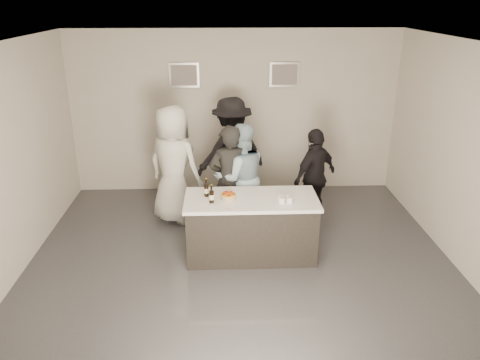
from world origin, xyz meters
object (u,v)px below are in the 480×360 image
at_px(person_main_blue, 241,178).
at_px(bar_counter, 251,227).
at_px(person_main_black, 229,181).
at_px(cake, 228,197).
at_px(person_guest_back, 232,152).
at_px(beer_bottle_b, 212,194).
at_px(person_guest_left, 174,165).
at_px(person_guest_right, 315,177).
at_px(beer_bottle_a, 206,188).

bearing_deg(person_main_blue, bar_counter, 82.64).
bearing_deg(person_main_black, cake, 73.63).
xyz_separation_m(person_main_blue, person_guest_back, (-0.11, 0.99, 0.09)).
distance_m(person_main_black, person_guest_back, 1.12).
height_order(beer_bottle_b, person_main_black, person_main_black).
bearing_deg(person_guest_left, person_main_blue, -167.96).
xyz_separation_m(bar_counter, person_guest_right, (1.09, 1.02, 0.35)).
height_order(beer_bottle_b, person_guest_left, person_guest_left).
bearing_deg(bar_counter, person_guest_left, 134.54).
bearing_deg(beer_bottle_a, beer_bottle_b, -71.34).
bearing_deg(person_guest_right, person_guest_back, -71.65).
distance_m(beer_bottle_a, person_main_blue, 0.93).
height_order(person_guest_left, person_guest_back, person_guest_left).
xyz_separation_m(beer_bottle_b, person_guest_left, (-0.63, 1.34, -0.06)).
height_order(cake, person_guest_left, person_guest_left).
xyz_separation_m(person_guest_left, person_guest_right, (2.27, -0.18, -0.17)).
bearing_deg(person_guest_right, bar_counter, 3.49).
height_order(bar_counter, person_main_blue, person_main_blue).
xyz_separation_m(cake, person_main_black, (0.02, 0.76, -0.06)).
relative_size(beer_bottle_a, person_main_black, 0.15).
bearing_deg(cake, person_guest_right, 36.78).
bearing_deg(bar_counter, cake, -174.63).
height_order(cake, beer_bottle_b, beer_bottle_b).
relative_size(person_main_black, person_guest_back, 0.91).
bearing_deg(beer_bottle_b, person_guest_left, 115.34).
xyz_separation_m(person_main_black, person_guest_back, (0.07, 1.11, 0.09)).
bearing_deg(person_main_blue, person_main_black, 18.30).
distance_m(person_main_black, person_main_blue, 0.22).
bearing_deg(bar_counter, person_main_blue, 97.66).
relative_size(person_main_blue, person_guest_back, 0.90).
xyz_separation_m(person_main_black, person_guest_left, (-0.89, 0.47, 0.10)).
bearing_deg(person_guest_right, cake, -2.92).
bearing_deg(beer_bottle_b, person_main_blue, 66.24).
bearing_deg(person_guest_back, bar_counter, 73.42).
height_order(bar_counter, person_guest_back, person_guest_back).
relative_size(bar_counter, person_main_blue, 1.06).
distance_m(cake, person_main_black, 0.77).
distance_m(person_guest_right, person_guest_back, 1.56).
bearing_deg(person_main_blue, person_guest_left, -33.11).
bearing_deg(person_guest_right, person_guest_left, -44.17).
relative_size(bar_counter, person_guest_left, 0.96).
height_order(person_main_blue, person_guest_back, person_guest_back).
bearing_deg(bar_counter, person_guest_back, 97.06).
height_order(beer_bottle_a, person_main_black, person_main_black).
distance_m(beer_bottle_b, person_main_black, 0.92).
height_order(beer_bottle_a, person_guest_right, person_guest_right).
height_order(bar_counter, beer_bottle_a, beer_bottle_a).
distance_m(beer_bottle_a, person_guest_right, 1.97).
distance_m(person_guest_left, person_guest_right, 2.28).
bearing_deg(person_guest_back, beer_bottle_a, 53.61).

